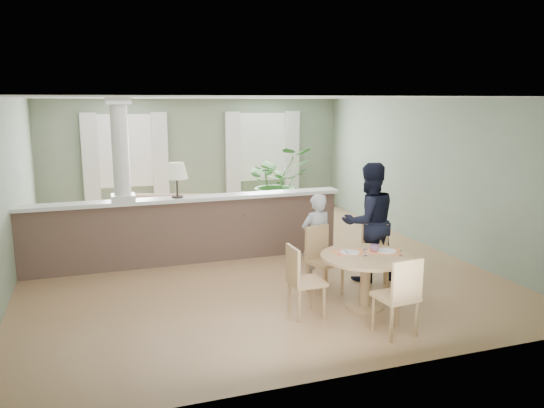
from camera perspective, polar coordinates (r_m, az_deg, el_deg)
name	(u,v)px	position (r m, az deg, el deg)	size (l,w,h in m)	color
ground	(244,261)	(9.01, -3.04, -6.09)	(8.00, 8.00, 0.00)	tan
room_shell	(231,150)	(9.24, -4.40, 5.80)	(7.02, 8.02, 2.71)	gray
pony_wall	(182,222)	(8.81, -9.63, -1.87)	(5.32, 0.38, 2.70)	brown
sofa	(174,221)	(10.12, -10.51, -1.78)	(2.99, 1.17, 0.87)	#89664B
houseplant	(278,182)	(12.13, 0.61, 2.39)	(1.48, 1.28, 1.64)	#2E5C25
dining_table	(366,266)	(6.98, 10.08, -6.56)	(1.17, 1.17, 0.80)	tan
chair_far_boy	(322,256)	(7.49, 5.39, -5.62)	(0.52, 0.52, 0.93)	tan
chair_far_man	(375,253)	(7.84, 11.00, -5.17)	(0.53, 0.53, 0.89)	tan
chair_near	(400,293)	(6.23, 13.59, -9.33)	(0.46, 0.46, 0.94)	tan
chair_side	(301,278)	(6.63, 3.16, -7.94)	(0.42, 0.42, 0.91)	tan
child_person	(316,239)	(7.79, 4.79, -3.76)	(0.49, 0.32, 1.34)	#A9A8AE
man_person	(369,222)	(7.99, 10.37, -1.92)	(0.86, 0.67, 1.77)	black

